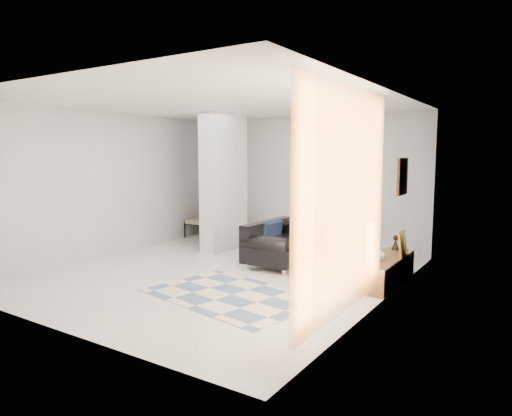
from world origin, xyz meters
The scene contains 17 objects.
floor centered at (0.00, 0.00, 0.00)m, with size 6.00×6.00×0.00m, color silver.
ceiling centered at (0.00, 0.00, 2.80)m, with size 6.00×6.00×0.00m, color white.
wall_back centered at (0.00, 3.00, 1.40)m, with size 6.00×6.00×0.00m, color #B9BBBD.
wall_front centered at (0.00, -3.00, 1.40)m, with size 6.00×6.00×0.00m, color #B9BBBD.
wall_left centered at (-2.75, 0.00, 1.40)m, with size 6.00×6.00×0.00m, color #B9BBBD.
wall_right centered at (2.75, 0.00, 1.40)m, with size 6.00×6.00×0.00m, color #B9BBBD.
partition_column centered at (-1.10, 1.60, 1.40)m, with size 0.35×1.20×2.80m, color silver.
hallway_door centered at (-2.10, 2.96, 1.02)m, with size 0.85×0.06×2.04m, color white.
curtain centered at (2.67, -1.15, 1.45)m, with size 2.55×2.55×0.00m, color #FFA443.
wall_art centered at (2.72, 0.90, 1.65)m, with size 0.04×0.45×0.55m, color #3A210F.
media_console centered at (2.52, 0.90, 0.21)m, with size 0.45×1.62×0.80m.
loveseat centered at (0.54, 1.12, 0.36)m, with size 0.92×1.57×0.76m.
daybed centered at (-1.93, 2.48, 0.42)m, with size 1.59×0.68×0.77m.
area_rug centered at (0.90, -0.90, 0.01)m, with size 2.34×1.56×0.01m, color beige.
cylinder_lamp centered at (2.50, 0.20, 0.72)m, with size 0.12×0.12×0.64m, color silver.
bronze_figurine centered at (2.47, 1.55, 0.52)m, with size 0.12×0.12×0.24m, color #302015, non-canonical shape.
vase centered at (2.47, 0.68, 0.50)m, with size 0.20×0.20×0.21m, color silver.
Camera 1 is at (4.56, -5.94, 1.97)m, focal length 32.00 mm.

